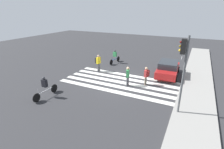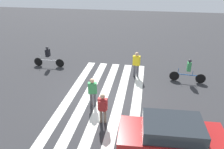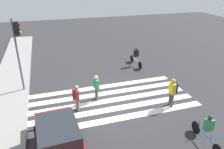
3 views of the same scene
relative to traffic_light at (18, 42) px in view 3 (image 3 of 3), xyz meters
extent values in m
plane|color=#2D2D30|center=(-2.98, -5.18, -3.39)|extent=(60.00, 60.00, 0.00)
cube|color=gray|center=(-2.98, 1.07, -3.32)|extent=(36.00, 2.50, 0.14)
cube|color=silver|center=(-4.93, -5.18, -3.38)|extent=(0.53, 10.00, 0.01)
cube|color=silver|center=(-3.96, -5.18, -3.38)|extent=(0.53, 10.00, 0.01)
cube|color=silver|center=(-2.98, -5.18, -3.38)|extent=(0.53, 10.00, 0.01)
cube|color=silver|center=(-2.01, -5.18, -3.38)|extent=(0.53, 10.00, 0.01)
cube|color=silver|center=(-1.04, -5.18, -3.38)|extent=(0.53, 10.00, 0.01)
cylinder|color=#515456|center=(0.00, 0.12, -0.97)|extent=(0.12, 0.12, 4.84)
cube|color=black|center=(0.00, -0.09, 0.83)|extent=(0.32, 0.26, 0.84)
cube|color=silver|center=(0.00, -0.09, 0.23)|extent=(0.60, 0.02, 0.16)
sphere|color=#590F0F|center=(0.00, -0.25, 1.07)|extent=(0.15, 0.15, 0.15)
sphere|color=#59470F|center=(0.00, -0.25, 0.83)|extent=(0.15, 0.15, 0.15)
sphere|color=gold|center=(0.00, -0.25, 0.60)|extent=(0.15, 0.15, 0.15)
cylinder|color=#4C4C51|center=(-2.71, -4.27, -2.99)|extent=(0.15, 0.15, 0.79)
cylinder|color=#4C4C51|center=(-2.51, -4.27, -2.99)|extent=(0.15, 0.15, 0.79)
cube|color=#338C4C|center=(-2.61, -4.27, -2.28)|extent=(0.49, 0.29, 0.63)
sphere|color=tan|center=(-2.61, -4.27, -1.85)|extent=(0.25, 0.25, 0.25)
cylinder|color=#6B6051|center=(-3.53, -2.95, -3.01)|extent=(0.14, 0.14, 0.76)
cylinder|color=#6B6051|center=(-3.33, -2.95, -3.01)|extent=(0.14, 0.14, 0.76)
cube|color=#B73333|center=(-3.43, -2.95, -2.33)|extent=(0.45, 0.23, 0.60)
sphere|color=tan|center=(-3.43, -2.95, -1.91)|extent=(0.24, 0.24, 0.24)
cube|color=maroon|center=(-3.44, -2.77, -2.33)|extent=(0.34, 0.18, 0.50)
cylinder|color=#4C4C51|center=(-4.77, -8.31, -2.96)|extent=(0.16, 0.16, 0.84)
cylinder|color=#4C4C51|center=(-4.55, -8.31, -2.96)|extent=(0.16, 0.16, 0.84)
cube|color=yellow|center=(-4.66, -8.31, -2.21)|extent=(0.52, 0.29, 0.67)
sphere|color=tan|center=(-4.66, -8.31, -1.74)|extent=(0.26, 0.26, 0.26)
cube|color=black|center=(-4.63, -8.51, -2.21)|extent=(0.39, 0.22, 0.56)
cylinder|color=black|center=(2.87, -8.92, -3.06)|extent=(0.65, 0.05, 0.65)
cylinder|color=black|center=(1.13, -8.94, -3.06)|extent=(0.65, 0.05, 0.65)
cube|color=#B2B2B7|center=(2.00, -8.93, -2.88)|extent=(1.47, 0.05, 0.04)
cylinder|color=#B2B2B7|center=(1.70, -8.93, -2.72)|extent=(0.03, 0.03, 0.32)
cylinder|color=#B2B2B7|center=(2.65, -8.92, -2.68)|extent=(0.03, 0.03, 0.40)
cube|color=black|center=(2.00, -8.93, -2.29)|extent=(0.24, 0.40, 0.55)
sphere|color=#333338|center=(2.00, -8.93, -1.89)|extent=(0.22, 0.22, 0.22)
cylinder|color=black|center=(-7.22, -8.13, -3.06)|extent=(0.64, 0.09, 0.64)
cube|color=#1E4C8C|center=(-8.04, -8.06, -2.89)|extent=(1.40, 0.16, 0.04)
cylinder|color=#1E4C8C|center=(-8.33, -8.03, -2.73)|extent=(0.03, 0.03, 0.32)
cylinder|color=#1E4C8C|center=(-7.43, -8.11, -2.69)|extent=(0.03, 0.03, 0.40)
cube|color=#338C4C|center=(-8.04, -8.06, -2.29)|extent=(0.27, 0.42, 0.55)
sphere|color=#333338|center=(-8.04, -8.06, -1.90)|extent=(0.22, 0.22, 0.22)
cube|color=maroon|center=(-6.50, -1.64, -2.81)|extent=(4.31, 2.01, 0.64)
cube|color=#23282D|center=(-6.50, -1.64, -2.22)|extent=(2.40, 1.78, 0.54)
cylinder|color=black|center=(-5.23, -0.69, -3.07)|extent=(0.65, 0.23, 0.64)
cylinder|color=black|center=(-5.15, -2.47, -3.07)|extent=(0.65, 0.23, 0.64)
camera|label=1|loc=(10.21, 0.60, 2.77)|focal=28.00mm
camera|label=2|loc=(-5.28, 5.43, 3.34)|focal=35.00mm
camera|label=3|loc=(-14.25, -1.56, 3.70)|focal=35.00mm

